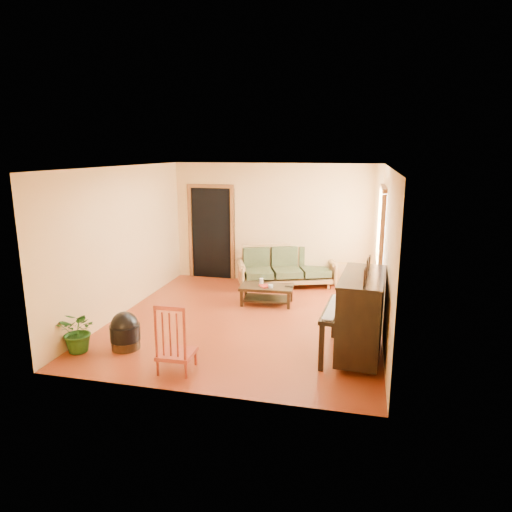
% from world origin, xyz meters
% --- Properties ---
extents(floor, '(5.00, 5.00, 0.00)m').
position_xyz_m(floor, '(0.00, 0.00, 0.00)').
color(floor, maroon).
rests_on(floor, ground).
extents(doorway, '(1.08, 0.16, 2.05)m').
position_xyz_m(doorway, '(-1.45, 2.48, 1.02)').
color(doorway, black).
rests_on(doorway, floor).
extents(window, '(0.12, 1.36, 1.46)m').
position_xyz_m(window, '(2.21, 1.30, 1.50)').
color(window, white).
rests_on(window, right_wall).
extents(sofa, '(2.21, 1.52, 0.87)m').
position_xyz_m(sofa, '(0.34, 2.13, 0.44)').
color(sofa, olive).
rests_on(sofa, floor).
extents(coffee_table, '(1.02, 0.60, 0.36)m').
position_xyz_m(coffee_table, '(0.17, 0.92, 0.18)').
color(coffee_table, black).
rests_on(coffee_table, floor).
extents(armchair, '(0.78, 0.81, 0.76)m').
position_xyz_m(armchair, '(1.80, 0.34, 0.38)').
color(armchair, olive).
rests_on(armchair, floor).
extents(piano, '(0.90, 1.42, 1.20)m').
position_xyz_m(piano, '(1.92, -1.02, 0.60)').
color(piano, black).
rests_on(piano, floor).
extents(footstool, '(0.44, 0.44, 0.42)m').
position_xyz_m(footstool, '(-1.45, -1.52, 0.21)').
color(footstool, black).
rests_on(footstool, floor).
extents(red_chair, '(0.46, 0.50, 0.96)m').
position_xyz_m(red_chair, '(-0.44, -1.99, 0.48)').
color(red_chair, maroon).
rests_on(red_chair, floor).
extents(leaning_frame, '(0.43, 0.13, 0.56)m').
position_xyz_m(leaning_frame, '(1.59, 2.40, 0.28)').
color(leaning_frame, '#B88A3D').
rests_on(leaning_frame, floor).
extents(ceramic_crock, '(0.22, 0.22, 0.23)m').
position_xyz_m(ceramic_crock, '(2.14, 2.29, 0.11)').
color(ceramic_crock, '#2F4F8D').
rests_on(ceramic_crock, floor).
extents(potted_plant, '(0.58, 0.51, 0.63)m').
position_xyz_m(potted_plant, '(-2.04, -1.77, 0.32)').
color(potted_plant, '#215017').
rests_on(potted_plant, floor).
extents(book, '(0.27, 0.29, 0.02)m').
position_xyz_m(book, '(0.07, 0.80, 0.37)').
color(book, maroon).
rests_on(book, coffee_table).
extents(candle, '(0.08, 0.08, 0.12)m').
position_xyz_m(candle, '(0.05, 0.97, 0.42)').
color(candle, silver).
rests_on(candle, coffee_table).
extents(glass_jar, '(0.10, 0.10, 0.06)m').
position_xyz_m(glass_jar, '(0.26, 0.81, 0.39)').
color(glass_jar, silver).
rests_on(glass_jar, coffee_table).
extents(remote, '(0.16, 0.07, 0.02)m').
position_xyz_m(remote, '(0.59, 0.95, 0.37)').
color(remote, black).
rests_on(remote, coffee_table).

